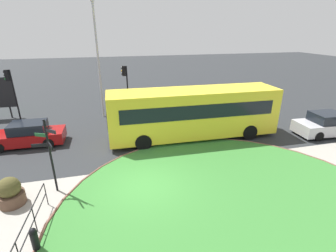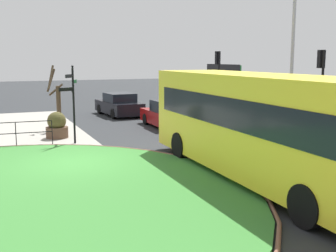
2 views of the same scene
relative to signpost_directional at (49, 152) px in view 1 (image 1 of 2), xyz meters
The scene contains 14 objects.
ground 4.40m from the signpost_directional, ahead, with size 120.00×120.00×0.00m, color #282B2D.
sidewalk_paving 5.17m from the signpost_directional, 35.82° to the right, with size 32.00×7.65×0.02m, color #9E998E.
grass_island 8.16m from the signpost_directional, 26.73° to the right, with size 14.33×14.33×0.10m, color #387A33.
grass_kerb_ring 8.16m from the signpost_directional, 26.73° to the right, with size 14.64×14.64×0.11m, color brown.
signpost_directional is the anchor object (origin of this frame).
bollard_foreground 3.58m from the signpost_directional, 91.83° to the right, with size 0.23×0.23×0.91m.
railing_grass_edge 3.40m from the signpost_directional, 95.99° to the right, with size 0.30×4.48×1.07m.
bus_yellow 8.97m from the signpost_directional, 27.88° to the left, with size 11.01×2.80×3.24m.
car_trailing 6.22m from the signpost_directional, 114.01° to the left, with size 4.42×1.80×1.47m.
car_oncoming 17.22m from the signpost_directional, ahead, with size 4.46×2.06×1.56m.
traffic_light_near 10.44m from the signpost_directional, 113.27° to the left, with size 0.49×0.28×4.15m.
traffic_light_far 10.82m from the signpost_directional, 67.68° to the left, with size 0.48×0.32×4.08m.
lamppost_tall 10.57m from the signpost_directional, 77.99° to the left, with size 0.32×0.32×8.87m.
planter_near_signpost 2.21m from the signpost_directional, 163.21° to the right, with size 1.03×1.03×1.25m.
Camera 1 is at (-1.26, -9.49, 6.77)m, focal length 26.20 mm.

